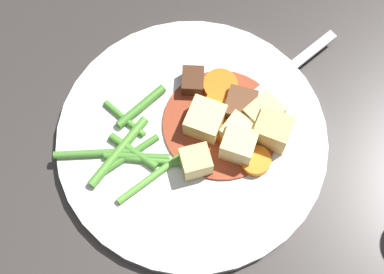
{
  "coord_description": "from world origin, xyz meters",
  "views": [
    {
      "loc": [
        -0.03,
        -0.21,
        0.55
      ],
      "look_at": [
        0.0,
        0.0,
        0.01
      ],
      "focal_mm": 54.75,
      "sensor_mm": 36.0,
      "label": 1
    }
  ],
  "objects_px": {
    "carrot_slice_2": "(255,161)",
    "potato_chunk_1": "(201,161)",
    "carrot_slice_1": "(224,126)",
    "potato_chunk_3": "(239,133)",
    "meat_chunk_1": "(240,106)",
    "carrot_slice_0": "(220,87)",
    "potato_chunk_4": "(263,115)",
    "potato_chunk_0": "(272,131)",
    "meat_chunk_0": "(193,81)",
    "dinner_plate": "(192,139)",
    "potato_chunk_2": "(239,146)",
    "fork": "(269,85)",
    "carrot_slice_3": "(220,105)",
    "potato_chunk_5": "(205,120)"
  },
  "relations": [
    {
      "from": "potato_chunk_2",
      "to": "potato_chunk_3",
      "type": "bearing_deg",
      "value": 77.25
    },
    {
      "from": "carrot_slice_2",
      "to": "potato_chunk_4",
      "type": "height_order",
      "value": "potato_chunk_4"
    },
    {
      "from": "potato_chunk_5",
      "to": "carrot_slice_3",
      "type": "bearing_deg",
      "value": 44.53
    },
    {
      "from": "potato_chunk_0",
      "to": "fork",
      "type": "height_order",
      "value": "potato_chunk_0"
    },
    {
      "from": "carrot_slice_3",
      "to": "potato_chunk_2",
      "type": "bearing_deg",
      "value": -77.83
    },
    {
      "from": "potato_chunk_0",
      "to": "potato_chunk_2",
      "type": "relative_size",
      "value": 1.07
    },
    {
      "from": "potato_chunk_4",
      "to": "potato_chunk_0",
      "type": "bearing_deg",
      "value": -74.23
    },
    {
      "from": "carrot_slice_1",
      "to": "meat_chunk_0",
      "type": "height_order",
      "value": "meat_chunk_0"
    },
    {
      "from": "carrot_slice_2",
      "to": "fork",
      "type": "height_order",
      "value": "carrot_slice_2"
    },
    {
      "from": "potato_chunk_0",
      "to": "meat_chunk_0",
      "type": "distance_m",
      "value": 0.1
    },
    {
      "from": "potato_chunk_5",
      "to": "potato_chunk_3",
      "type": "bearing_deg",
      "value": -27.51
    },
    {
      "from": "potato_chunk_1",
      "to": "potato_chunk_4",
      "type": "xyz_separation_m",
      "value": [
        0.07,
        0.04,
        -0.0
      ]
    },
    {
      "from": "potato_chunk_0",
      "to": "meat_chunk_1",
      "type": "bearing_deg",
      "value": 130.31
    },
    {
      "from": "meat_chunk_0",
      "to": "fork",
      "type": "xyz_separation_m",
      "value": [
        0.08,
        -0.01,
        -0.01
      ]
    },
    {
      "from": "meat_chunk_1",
      "to": "dinner_plate",
      "type": "bearing_deg",
      "value": -156.15
    },
    {
      "from": "dinner_plate",
      "to": "potato_chunk_4",
      "type": "distance_m",
      "value": 0.08
    },
    {
      "from": "carrot_slice_1",
      "to": "meat_chunk_1",
      "type": "height_order",
      "value": "meat_chunk_1"
    },
    {
      "from": "potato_chunk_4",
      "to": "meat_chunk_0",
      "type": "relative_size",
      "value": 1.21
    },
    {
      "from": "potato_chunk_4",
      "to": "meat_chunk_1",
      "type": "xyz_separation_m",
      "value": [
        -0.02,
        0.01,
        -0.0
      ]
    },
    {
      "from": "carrot_slice_2",
      "to": "fork",
      "type": "xyz_separation_m",
      "value": [
        0.03,
        0.08,
        -0.0
      ]
    },
    {
      "from": "carrot_slice_2",
      "to": "potato_chunk_0",
      "type": "xyz_separation_m",
      "value": [
        0.02,
        0.02,
        0.01
      ]
    },
    {
      "from": "dinner_plate",
      "to": "fork",
      "type": "height_order",
      "value": "fork"
    },
    {
      "from": "carrot_slice_0",
      "to": "potato_chunk_0",
      "type": "height_order",
      "value": "potato_chunk_0"
    },
    {
      "from": "dinner_plate",
      "to": "meat_chunk_0",
      "type": "relative_size",
      "value": 10.13
    },
    {
      "from": "fork",
      "to": "carrot_slice_1",
      "type": "bearing_deg",
      "value": -141.59
    },
    {
      "from": "carrot_slice_2",
      "to": "potato_chunk_1",
      "type": "distance_m",
      "value": 0.05
    },
    {
      "from": "dinner_plate",
      "to": "carrot_slice_0",
      "type": "distance_m",
      "value": 0.06
    },
    {
      "from": "carrot_slice_2",
      "to": "potato_chunk_2",
      "type": "xyz_separation_m",
      "value": [
        -0.02,
        0.01,
        0.01
      ]
    },
    {
      "from": "potato_chunk_1",
      "to": "potato_chunk_0",
      "type": "bearing_deg",
      "value": 16.78
    },
    {
      "from": "potato_chunk_4",
      "to": "carrot_slice_0",
      "type": "bearing_deg",
      "value": 134.23
    },
    {
      "from": "potato_chunk_1",
      "to": "fork",
      "type": "xyz_separation_m",
      "value": [
        0.08,
        0.08,
        -0.01
      ]
    },
    {
      "from": "carrot_slice_3",
      "to": "meat_chunk_0",
      "type": "distance_m",
      "value": 0.04
    },
    {
      "from": "potato_chunk_0",
      "to": "meat_chunk_1",
      "type": "height_order",
      "value": "potato_chunk_0"
    },
    {
      "from": "potato_chunk_1",
      "to": "carrot_slice_1",
      "type": "bearing_deg",
      "value": 53.28
    },
    {
      "from": "dinner_plate",
      "to": "potato_chunk_2",
      "type": "bearing_deg",
      "value": -25.64
    },
    {
      "from": "dinner_plate",
      "to": "potato_chunk_3",
      "type": "bearing_deg",
      "value": -6.92
    },
    {
      "from": "carrot_slice_2",
      "to": "potato_chunk_1",
      "type": "bearing_deg",
      "value": 177.11
    },
    {
      "from": "carrot_slice_2",
      "to": "potato_chunk_0",
      "type": "distance_m",
      "value": 0.03
    },
    {
      "from": "dinner_plate",
      "to": "potato_chunk_3",
      "type": "height_order",
      "value": "potato_chunk_3"
    },
    {
      "from": "potato_chunk_2",
      "to": "fork",
      "type": "height_order",
      "value": "potato_chunk_2"
    },
    {
      "from": "carrot_slice_0",
      "to": "potato_chunk_4",
      "type": "bearing_deg",
      "value": -45.77
    },
    {
      "from": "meat_chunk_0",
      "to": "potato_chunk_4",
      "type": "bearing_deg",
      "value": -35.89
    },
    {
      "from": "potato_chunk_3",
      "to": "carrot_slice_1",
      "type": "bearing_deg",
      "value": 140.41
    },
    {
      "from": "carrot_slice_0",
      "to": "dinner_plate",
      "type": "bearing_deg",
      "value": -125.39
    },
    {
      "from": "potato_chunk_0",
      "to": "potato_chunk_2",
      "type": "distance_m",
      "value": 0.04
    },
    {
      "from": "carrot_slice_1",
      "to": "meat_chunk_0",
      "type": "distance_m",
      "value": 0.06
    },
    {
      "from": "carrot_slice_0",
      "to": "potato_chunk_2",
      "type": "xyz_separation_m",
      "value": [
        0.01,
        -0.07,
        0.01
      ]
    },
    {
      "from": "potato_chunk_0",
      "to": "carrot_slice_2",
      "type": "bearing_deg",
      "value": -128.38
    },
    {
      "from": "carrot_slice_3",
      "to": "meat_chunk_1",
      "type": "relative_size",
      "value": 0.94
    },
    {
      "from": "potato_chunk_2",
      "to": "meat_chunk_0",
      "type": "height_order",
      "value": "potato_chunk_2"
    }
  ]
}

